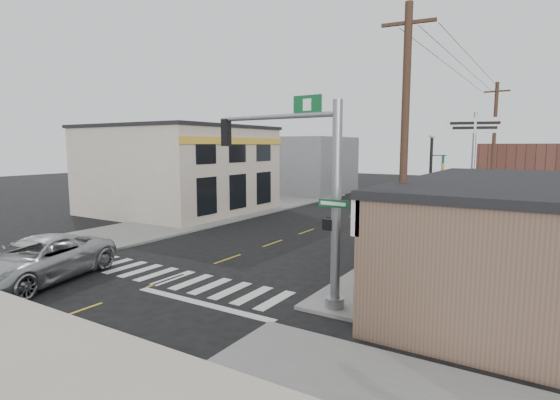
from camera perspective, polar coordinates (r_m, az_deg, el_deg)
The scene contains 20 objects.
ground at distance 18.60m, azimuth -14.65°, elevation -10.15°, with size 140.00×140.00×0.00m, color black.
sidewalk_right at distance 26.03m, azimuth 22.39°, elevation -5.36°, with size 6.00×38.00×0.13m, color slate.
sidewalk_left at distance 33.84m, azimuth -9.23°, elevation -2.13°, with size 6.00×38.00×0.13m, color slate.
center_line at distance 24.58m, azimuth -0.96°, elevation -5.67°, with size 0.12×56.00×0.01m, color gold.
crosswalk at distance 18.86m, azimuth -13.75°, elevation -9.86°, with size 11.00×2.20×0.01m, color silver.
left_building at distance 36.92m, azimuth -13.01°, elevation 3.76°, with size 12.00×12.00×6.80m, color #B9AC9A.
bldg_distant_right at distance 42.25m, azimuth 30.44°, elevation 2.55°, with size 8.00×10.00×5.60m, color #532E26.
bldg_distant_left at distance 50.30m, azimuth 3.30°, elevation 4.55°, with size 9.00×10.00×6.40m, color slate.
suv at distance 20.11m, azimuth -29.11°, elevation -6.88°, with size 2.96×6.43×1.79m, color #A6A9AB.
traffic_signal_pole at distance 14.41m, azimuth 4.40°, elevation 2.39°, with size 5.49×0.40×6.95m.
guide_sign at distance 19.97m, azimuth 17.45°, elevation -3.61°, with size 1.50×0.13×2.63m.
fire_hydrant at distance 21.28m, azimuth 13.02°, elevation -6.48°, with size 0.22×0.22×0.70m.
ped_crossing_sign at distance 24.34m, azimuth 15.57°, elevation -1.01°, with size 1.14×0.08×2.92m.
lamp_post at distance 24.89m, azimuth 19.16°, elevation 2.51°, with size 0.78×0.61×6.02m.
dance_center_sign at distance 28.95m, azimuth 24.02°, elevation 6.78°, with size 3.44×0.21×7.31m.
bare_tree at distance 17.75m, azimuth 23.23°, elevation 0.99°, with size 2.29×2.29×4.57m.
shrub_front at distance 16.79m, azimuth 21.66°, elevation -10.03°, with size 1.36×1.36×1.02m, color #153E1A.
shrub_back at distance 21.09m, azimuth 25.69°, elevation -7.07°, with size 1.08×1.08×0.81m, color black.
utility_pole_near at distance 14.95m, azimuth 15.89°, elevation 5.77°, with size 1.71×0.26×9.82m.
utility_pole_far at distance 34.12m, azimuth 26.09°, elevation 5.79°, with size 1.68×0.25×9.66m.
Camera 1 is at (12.98, -12.15, 5.45)m, focal length 28.00 mm.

